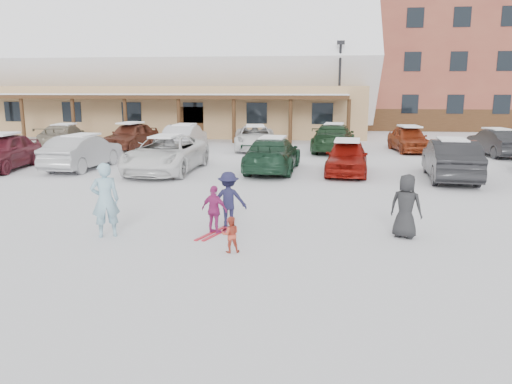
# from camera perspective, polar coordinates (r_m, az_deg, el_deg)

# --- Properties ---
(ground) EXTENTS (160.00, 160.00, 0.00)m
(ground) POSITION_cam_1_polar(r_m,az_deg,el_deg) (11.48, -2.12, -5.87)
(ground) COLOR white
(ground) RESTS_ON ground
(forested_hillside) EXTENTS (300.00, 70.00, 38.00)m
(forested_hillside) POSITION_cam_1_polar(r_m,az_deg,el_deg) (97.06, 6.42, 20.97)
(forested_hillside) COLOR black
(forested_hillside) RESTS_ON ground
(day_lodge) EXTENTS (29.12, 12.50, 10.38)m
(day_lodge) POSITION_cam_1_polar(r_m,az_deg,el_deg) (40.22, -8.61, 12.36)
(day_lodge) COLOR tan
(day_lodge) RESTS_ON ground
(alpine_hotel) EXTENTS (31.48, 14.01, 21.48)m
(alpine_hotel) POSITION_cam_1_polar(r_m,az_deg,el_deg) (50.63, 22.39, 16.82)
(alpine_hotel) COLOR brown
(alpine_hotel) RESTS_ON ground
(lamp_post) EXTENTS (0.50, 0.25, 6.49)m
(lamp_post) POSITION_cam_1_polar(r_m,az_deg,el_deg) (34.17, 9.51, 11.96)
(lamp_post) COLOR black
(lamp_post) RESTS_ON ground
(conifer_2) EXTENTS (5.28, 5.28, 12.24)m
(conifer_2) POSITION_cam_1_polar(r_m,az_deg,el_deg) (61.71, -24.64, 13.91)
(conifer_2) COLOR black
(conifer_2) RESTS_ON ground
(conifer_3) EXTENTS (3.96, 3.96, 9.18)m
(conifer_3) POSITION_cam_1_polar(r_m,az_deg,el_deg) (54.98, 11.86, 13.30)
(conifer_3) COLOR black
(conifer_3) RESTS_ON ground
(adult_skier) EXTENTS (0.78, 0.69, 1.79)m
(adult_skier) POSITION_cam_1_polar(r_m,az_deg,el_deg) (12.28, -16.86, -0.88)
(adult_skier) COLOR #89B6C9
(adult_skier) RESTS_ON ground
(toddler_red) EXTENTS (0.45, 0.39, 0.80)m
(toddler_red) POSITION_cam_1_polar(r_m,az_deg,el_deg) (10.77, -2.92, -4.87)
(toddler_red) COLOR #BA412E
(toddler_red) RESTS_ON ground
(child_navy) EXTENTS (0.98, 0.64, 1.42)m
(child_navy) POSITION_cam_1_polar(r_m,az_deg,el_deg) (12.66, -3.16, -0.86)
(child_navy) COLOR #1A1A3A
(child_navy) RESTS_ON ground
(skis_child_navy) EXTENTS (0.38, 1.41, 0.03)m
(skis_child_navy) POSITION_cam_1_polar(r_m,az_deg,el_deg) (12.83, -3.12, -3.90)
(skis_child_navy) COLOR red
(skis_child_navy) RESTS_ON ground
(child_magenta) EXTENTS (0.76, 0.51, 1.19)m
(child_magenta) POSITION_cam_1_polar(r_m,az_deg,el_deg) (12.09, -4.77, -2.06)
(child_magenta) COLOR #A0266D
(child_magenta) RESTS_ON ground
(skis_child_magenta) EXTENTS (0.67, 1.38, 0.03)m
(skis_child_magenta) POSITION_cam_1_polar(r_m,az_deg,el_deg) (12.24, -4.72, -4.70)
(skis_child_magenta) COLOR red
(skis_child_magenta) RESTS_ON ground
(bystander_dark) EXTENTS (0.88, 0.74, 1.53)m
(bystander_dark) POSITION_cam_1_polar(r_m,az_deg,el_deg) (12.23, 16.76, -1.56)
(bystander_dark) COLOR black
(bystander_dark) RESTS_ON ground
(parked_car_0) EXTENTS (2.33, 4.73, 1.55)m
(parked_car_0) POSITION_cam_1_polar(r_m,az_deg,el_deg) (24.23, -26.98, 4.12)
(parked_car_0) COLOR maroon
(parked_car_0) RESTS_ON ground
(parked_car_1) EXTENTS (1.92, 4.62, 1.48)m
(parked_car_1) POSITION_cam_1_polar(r_m,az_deg,el_deg) (23.07, -19.20, 4.34)
(parked_car_1) COLOR #A3A4A8
(parked_car_1) RESTS_ON ground
(parked_car_2) EXTENTS (2.70, 5.56, 1.52)m
(parked_car_2) POSITION_cam_1_polar(r_m,az_deg,el_deg) (21.30, -10.24, 4.29)
(parked_car_2) COLOR white
(parked_car_2) RESTS_ON ground
(parked_car_3) EXTENTS (2.29, 5.08, 1.45)m
(parked_car_3) POSITION_cam_1_polar(r_m,az_deg,el_deg) (21.12, 1.90, 4.30)
(parked_car_3) COLOR #183825
(parked_car_3) RESTS_ON ground
(parked_car_4) EXTENTS (1.99, 4.24, 1.40)m
(parked_car_4) POSITION_cam_1_polar(r_m,az_deg,el_deg) (20.84, 10.34, 3.96)
(parked_car_4) COLOR maroon
(parked_car_4) RESTS_ON ground
(parked_car_5) EXTENTS (2.06, 4.86, 1.56)m
(parked_car_5) POSITION_cam_1_polar(r_m,az_deg,el_deg) (20.60, 21.37, 3.47)
(parked_car_5) COLOR black
(parked_car_5) RESTS_ON ground
(parked_car_7) EXTENTS (2.65, 5.09, 1.41)m
(parked_car_7) POSITION_cam_1_polar(r_m,az_deg,el_deg) (31.26, -21.01, 5.95)
(parked_car_7) COLOR gray
(parked_car_7) RESTS_ON ground
(parked_car_8) EXTENTS (2.38, 4.62, 1.51)m
(parked_car_8) POSITION_cam_1_polar(r_m,az_deg,el_deg) (30.04, -14.11, 6.26)
(parked_car_8) COLOR brown
(parked_car_8) RESTS_ON ground
(parked_car_9) EXTENTS (1.57, 4.49, 1.48)m
(parked_car_9) POSITION_cam_1_polar(r_m,az_deg,el_deg) (28.32, -8.13, 6.15)
(parked_car_9) COLOR silver
(parked_car_9) RESTS_ON ground
(parked_car_10) EXTENTS (2.99, 5.27, 1.39)m
(parked_car_10) POSITION_cam_1_polar(r_m,az_deg,el_deg) (28.61, -0.10, 6.23)
(parked_car_10) COLOR white
(parked_car_10) RESTS_ON ground
(parked_car_11) EXTENTS (2.70, 5.51, 1.54)m
(parked_car_11) POSITION_cam_1_polar(r_m,az_deg,el_deg) (28.07, 8.86, 6.15)
(parked_car_11) COLOR #1A361E
(parked_car_11) RESTS_ON ground
(parked_car_12) EXTENTS (2.10, 4.29, 1.41)m
(parked_car_12) POSITION_cam_1_polar(r_m,az_deg,el_deg) (29.08, 17.07, 5.83)
(parked_car_12) COLOR maroon
(parked_car_12) RESTS_ON ground
(parked_car_13) EXTENTS (2.01, 4.41, 1.40)m
(parked_car_13) POSITION_cam_1_polar(r_m,az_deg,el_deg) (28.87, 25.79, 5.12)
(parked_car_13) COLOR #232326
(parked_car_13) RESTS_ON ground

